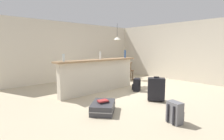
{
  "coord_description": "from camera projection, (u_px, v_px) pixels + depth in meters",
  "views": [
    {
      "loc": [
        -4.17,
        -3.77,
        1.45
      ],
      "look_at": [
        -0.19,
        0.56,
        0.66
      ],
      "focal_mm": 27.53,
      "sensor_mm": 36.0,
      "label": 1
    }
  ],
  "objects": [
    {
      "name": "wall_right",
      "position": [
        168.0,
        51.0,
        7.84
      ],
      "size": [
        0.1,
        6.0,
        2.5
      ],
      "primitive_type": "cube",
      "color": "beige",
      "rests_on": "ground_plane"
    },
    {
      "name": "bar_countertop",
      "position": [
        99.0,
        60.0,
        5.49
      ],
      "size": [
        2.96,
        0.4,
        0.05
      ],
      "primitive_type": "cube",
      "color": "#93704C",
      "rests_on": "partition_half_wall"
    },
    {
      "name": "pendant_lamp",
      "position": [
        117.0,
        38.0,
        7.72
      ],
      "size": [
        0.34,
        0.34,
        0.77
      ],
      "color": "black"
    },
    {
      "name": "bottle_white",
      "position": [
        100.0,
        55.0,
        5.41
      ],
      "size": [
        0.06,
        0.06,
        0.25
      ],
      "primitive_type": "cylinder",
      "color": "silver",
      "rests_on": "bar_countertop"
    },
    {
      "name": "suitcase_upright_black",
      "position": [
        156.0,
        89.0,
        4.61
      ],
      "size": [
        0.46,
        0.5,
        0.67
      ],
      "color": "black",
      "rests_on": "ground_plane"
    },
    {
      "name": "bottle_clear",
      "position": [
        64.0,
        58.0,
        4.62
      ],
      "size": [
        0.06,
        0.06,
        0.21
      ],
      "primitive_type": "cylinder",
      "color": "silver",
      "rests_on": "bar_countertop"
    },
    {
      "name": "suitcase_flat_charcoal",
      "position": [
        103.0,
        107.0,
        3.84
      ],
      "size": [
        0.85,
        0.82,
        0.22
      ],
      "color": "#38383D",
      "rests_on": "ground_plane"
    },
    {
      "name": "ground_plane",
      "position": [
        128.0,
        91.0,
        5.75
      ],
      "size": [
        13.0,
        13.0,
        0.05
      ],
      "primitive_type": "cube",
      "color": "#BCAD8E"
    },
    {
      "name": "wall_back",
      "position": [
        78.0,
        51.0,
        7.8
      ],
      "size": [
        6.6,
        0.1,
        2.5
      ],
      "primitive_type": "cube",
      "color": "beige",
      "rests_on": "ground_plane"
    },
    {
      "name": "backpack_black",
      "position": [
        137.0,
        85.0,
        5.69
      ],
      "size": [
        0.33,
        0.32,
        0.42
      ],
      "color": "black",
      "rests_on": "ground_plane"
    },
    {
      "name": "dining_table",
      "position": [
        118.0,
        65.0,
        7.94
      ],
      "size": [
        1.1,
        0.8,
        0.74
      ],
      "color": "brown",
      "rests_on": "ground_plane"
    },
    {
      "name": "book_stack",
      "position": [
        103.0,
        101.0,
        3.82
      ],
      "size": [
        0.27,
        0.21,
        0.06
      ],
      "color": "black",
      "rests_on": "suitcase_flat_charcoal"
    },
    {
      "name": "backpack_grey",
      "position": [
        175.0,
        113.0,
        3.27
      ],
      "size": [
        0.3,
        0.32,
        0.42
      ],
      "color": "slate",
      "rests_on": "ground_plane"
    },
    {
      "name": "partition_half_wall",
      "position": [
        99.0,
        76.0,
        5.56
      ],
      "size": [
        2.8,
        0.2,
        1.01
      ],
      "primitive_type": "cube",
      "color": "beige",
      "rests_on": "ground_plane"
    },
    {
      "name": "dining_chair_near_partition",
      "position": [
        126.0,
        69.0,
        7.51
      ],
      "size": [
        0.42,
        0.42,
        0.93
      ],
      "color": "#4C331E",
      "rests_on": "ground_plane"
    },
    {
      "name": "bottle_blue",
      "position": [
        125.0,
        54.0,
        6.34
      ],
      "size": [
        0.06,
        0.06,
        0.27
      ],
      "primitive_type": "cylinder",
      "color": "#284C89",
      "rests_on": "bar_countertop"
    }
  ]
}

